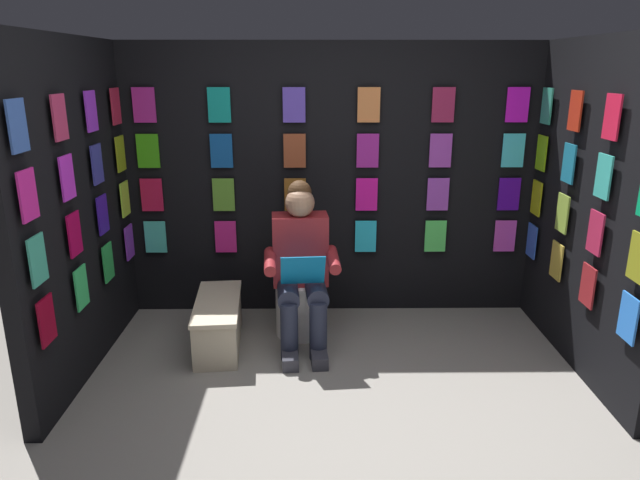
% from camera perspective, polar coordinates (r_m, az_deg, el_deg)
% --- Properties ---
extents(ground_plane, '(30.00, 30.00, 0.00)m').
position_cam_1_polar(ground_plane, '(3.32, 1.92, -19.36)').
color(ground_plane, gray).
extents(display_wall_back, '(3.33, 0.14, 2.15)m').
position_cam_1_polar(display_wall_back, '(4.61, 1.07, 5.79)').
color(display_wall_back, black).
rests_on(display_wall_back, ground).
extents(display_wall_left, '(0.14, 1.80, 2.15)m').
position_cam_1_polar(display_wall_left, '(4.09, 25.44, 2.75)').
color(display_wall_left, black).
rests_on(display_wall_left, ground).
extents(display_wall_right, '(0.14, 1.80, 2.15)m').
position_cam_1_polar(display_wall_right, '(3.99, -23.16, 2.68)').
color(display_wall_right, black).
rests_on(display_wall_right, ground).
extents(toilet, '(0.42, 0.57, 0.77)m').
position_cam_1_polar(toilet, '(4.40, -1.99, -4.93)').
color(toilet, white).
rests_on(toilet, ground).
extents(person_reading, '(0.55, 0.71, 1.19)m').
position_cam_1_polar(person_reading, '(4.10, -1.89, -2.54)').
color(person_reading, maroon).
rests_on(person_reading, ground).
extents(comic_longbox_near, '(0.38, 0.84, 0.35)m').
position_cam_1_polar(comic_longbox_near, '(4.27, -10.06, -8.12)').
color(comic_longbox_near, beige).
rests_on(comic_longbox_near, ground).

